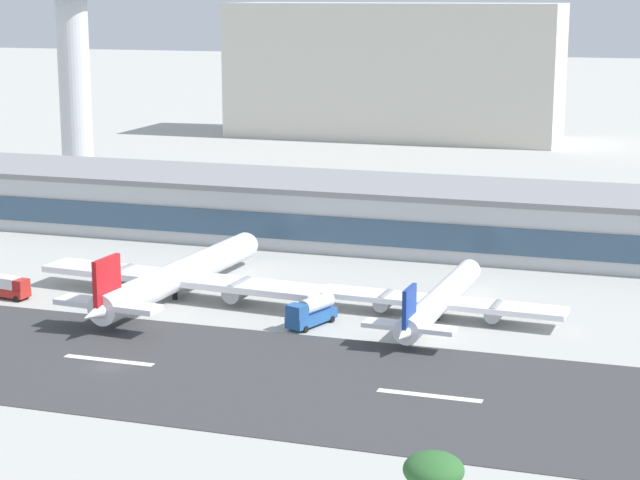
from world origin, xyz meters
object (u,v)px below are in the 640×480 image
service_fuel_truck_1 (311,311)px  service_box_truck_0 (10,287)px  airliner_red_tail_gate_0 (175,278)px  airliner_navy_tail_gate_1 (438,301)px  palm_tree_0 (433,476)px  distant_hotel_block (394,71)px  control_tower (73,50)px  terminal_building (370,212)px

service_fuel_truck_1 → service_box_truck_0: bearing=-70.3°
airliner_red_tail_gate_0 → airliner_navy_tail_gate_1: (39.12, 1.33, -0.63)m
service_fuel_truck_1 → palm_tree_0: bearing=44.1°
distant_hotel_block → palm_tree_0: distant_hotel_block is taller
control_tower → service_fuel_truck_1: control_tower is taller
control_tower → service_box_truck_0: size_ratio=8.03×
service_fuel_truck_1 → control_tower: bearing=-117.6°
terminal_building → service_fuel_truck_1: (6.53, -53.32, -3.49)m
terminal_building → service_fuel_truck_1: size_ratio=21.26×
terminal_building → control_tower: (-83.87, 42.40, 25.78)m
distant_hotel_block → airliner_red_tail_gate_0: distant_hotel_block is taller
airliner_navy_tail_gate_1 → palm_tree_0: size_ratio=3.04×
terminal_building → palm_tree_0: 126.29m
control_tower → terminal_building: bearing=-26.8°
control_tower → palm_tree_0: bearing=-53.2°
service_fuel_truck_1 → terminal_building: bearing=-154.0°
airliner_navy_tail_gate_1 → terminal_building: bearing=29.0°
control_tower → service_fuel_truck_1: (90.41, -95.72, -29.27)m
palm_tree_0 → airliner_red_tail_gate_0: bearing=126.5°
terminal_building → airliner_red_tail_gate_0: bearing=-110.0°
airliner_navy_tail_gate_1 → service_box_truck_0: size_ratio=6.24×
airliner_navy_tail_gate_1 → airliner_red_tail_gate_0: bearing=94.7°
distant_hotel_block → palm_tree_0: (71.19, -268.83, -9.41)m
control_tower → service_fuel_truck_1: 134.88m
airliner_red_tail_gate_0 → service_fuel_truck_1: 24.45m
service_box_truck_0 → service_fuel_truck_1: service_fuel_truck_1 is taller
terminal_building → airliner_navy_tail_gate_1: (22.22, -45.10, -2.91)m
airliner_red_tail_gate_0 → service_box_truck_0: bearing=112.5°
airliner_navy_tail_gate_1 → service_box_truck_0: 63.06m
control_tower → service_box_truck_0: control_tower is taller
terminal_building → distant_hotel_block: size_ratio=1.86×
airliner_red_tail_gate_0 → palm_tree_0: 92.31m
airliner_navy_tail_gate_1 → palm_tree_0: bearing=-165.6°
service_box_truck_0 → terminal_building: bearing=61.9°
control_tower → distant_hotel_block: bearing=64.5°
control_tower → service_box_truck_0: 109.73m
distant_hotel_block → service_box_truck_0: bearing=-91.9°
distant_hotel_block → palm_tree_0: bearing=-75.2°
service_fuel_truck_1 → airliner_navy_tail_gate_1: bearing=136.7°
distant_hotel_block → airliner_navy_tail_gate_1: (55.62, -193.57, -18.02)m
control_tower → palm_tree_0: 204.20m
distant_hotel_block → airliner_red_tail_gate_0: size_ratio=2.09×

